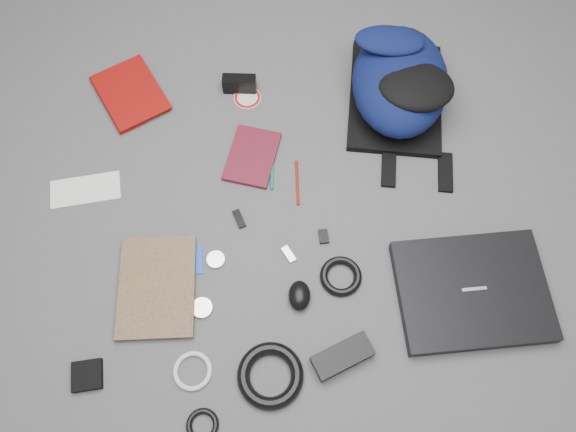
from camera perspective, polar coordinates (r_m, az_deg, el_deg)
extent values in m
plane|color=#4F4F51|center=(1.55, 0.00, -0.30)|extent=(4.00, 4.00, 0.00)
cube|color=black|center=(1.54, 18.19, -7.26)|extent=(0.40, 0.33, 0.04)
imported|color=#770806|center=(1.81, -18.17, 10.59)|extent=(0.24, 0.28, 0.03)
imported|color=#BC8D0D|center=(1.54, -16.85, -7.07)|extent=(0.23, 0.30, 0.02)
cube|color=white|center=(1.69, -19.89, 2.53)|extent=(0.20, 0.09, 0.00)
cube|color=#460D19|center=(1.64, -3.67, 6.07)|extent=(0.19, 0.22, 0.01)
cube|color=black|center=(1.76, -4.96, 13.22)|extent=(0.11, 0.06, 0.06)
cylinder|color=silver|center=(1.76, -4.15, 11.90)|extent=(0.09, 0.09, 0.00)
cylinder|color=#0D7562|center=(1.63, -1.65, 5.24)|extent=(0.04, 0.16, 0.01)
cylinder|color=maroon|center=(1.60, 0.95, 3.42)|extent=(0.03, 0.14, 0.01)
cube|color=blue|center=(1.53, -9.68, -4.38)|extent=(0.06, 0.09, 0.00)
cube|color=black|center=(1.55, -4.99, -0.30)|extent=(0.03, 0.06, 0.01)
cube|color=silver|center=(1.51, 0.06, -3.90)|extent=(0.04, 0.05, 0.01)
cube|color=black|center=(1.53, 3.63, -2.09)|extent=(0.03, 0.04, 0.01)
ellipsoid|color=black|center=(1.46, 1.17, -8.08)|extent=(0.07, 0.09, 0.04)
cylinder|color=silver|center=(1.51, -7.34, -4.43)|extent=(0.05, 0.05, 0.01)
cylinder|color=silver|center=(1.48, -8.71, -9.22)|extent=(0.07, 0.07, 0.01)
torus|color=black|center=(1.49, 5.38, -6.11)|extent=(0.12, 0.12, 0.02)
cube|color=black|center=(1.43, 5.55, -14.01)|extent=(0.16, 0.10, 0.04)
torus|color=black|center=(1.42, -1.81, -15.88)|extent=(0.21, 0.21, 0.03)
cube|color=black|center=(1.51, -19.73, -15.00)|extent=(0.07, 0.07, 0.02)
torus|color=black|center=(1.43, -8.68, -20.25)|extent=(0.10, 0.10, 0.01)
torus|color=silver|center=(1.45, -9.67, -15.26)|extent=(0.12, 0.12, 0.01)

